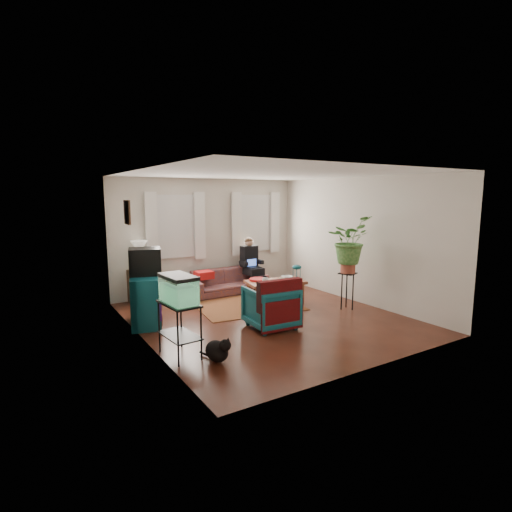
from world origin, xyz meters
TOP-DOWN VIEW (x-y plane):
  - floor at (0.00, 0.00)m, footprint 4.50×5.00m
  - ceiling at (0.00, 0.00)m, footprint 4.50×5.00m
  - wall_back at (0.00, 2.50)m, footprint 4.50×0.01m
  - wall_front at (0.00, -2.50)m, footprint 4.50×0.01m
  - wall_left at (-2.25, 0.00)m, footprint 0.01×5.00m
  - wall_right at (2.25, 0.00)m, footprint 0.01×5.00m
  - window_left at (-0.80, 2.48)m, footprint 1.08×0.04m
  - window_right at (1.25, 2.48)m, footprint 1.08×0.04m
  - curtains_left at (-0.80, 2.40)m, footprint 1.36×0.06m
  - curtains_right at (1.25, 2.40)m, footprint 1.36×0.06m
  - picture_frame at (-2.21, 0.85)m, footprint 0.04×0.32m
  - area_rug at (0.10, 0.91)m, footprint 2.19×1.84m
  - sofa at (0.21, 2.05)m, footprint 1.92×0.80m
  - seated_person at (0.90, 2.07)m, footprint 0.49×0.60m
  - side_table at (-1.65, 2.33)m, footprint 0.49×0.49m
  - table_lamp at (-1.65, 2.33)m, footprint 0.37×0.37m
  - dresser at (-1.99, 0.83)m, footprint 0.72×1.05m
  - crt_tv at (-1.95, 0.92)m, footprint 0.64×0.61m
  - aquarium_stand at (-2.00, -0.82)m, footprint 0.44×0.72m
  - aquarium at (-2.00, -0.82)m, footprint 0.40×0.65m
  - black_cat at (-1.65, -1.26)m, footprint 0.37×0.48m
  - armchair at (-0.23, -0.46)m, footprint 0.81×0.76m
  - serape_throw at (-0.25, -0.76)m, footprint 0.80×0.23m
  - coffee_table at (0.67, 0.73)m, footprint 1.27×0.84m
  - cup_a at (0.39, 0.67)m, footprint 0.15×0.15m
  - cup_b at (0.69, 0.53)m, footprint 0.12×0.12m
  - bowl at (1.01, 0.77)m, footprint 0.27×0.27m
  - snack_tray at (0.39, 0.94)m, footprint 0.42×0.42m
  - birdcage at (1.04, 0.50)m, footprint 0.22×0.22m
  - plant_stand at (1.66, -0.33)m, footprint 0.39×0.39m
  - potted_plant at (1.66, -0.33)m, footprint 1.03×0.96m

SIDE VIEW (x-z plane):
  - floor at x=0.00m, z-range -0.01..0.01m
  - area_rug at x=0.10m, z-range 0.00..0.01m
  - black_cat at x=-1.65m, z-range 0.00..0.36m
  - coffee_table at x=0.67m, z-range 0.00..0.49m
  - side_table at x=-1.65m, z-range 0.00..0.69m
  - plant_stand at x=1.66m, z-range 0.00..0.73m
  - sofa at x=0.21m, z-range 0.00..0.74m
  - aquarium_stand at x=-2.00m, z-range 0.00..0.77m
  - armchair at x=-0.23m, z-range 0.00..0.78m
  - dresser at x=-1.99m, z-range 0.00..0.86m
  - snack_tray at x=0.39m, z-range 0.49..0.53m
  - bowl at x=1.01m, z-range 0.49..0.54m
  - cup_b at x=0.69m, z-range 0.49..0.59m
  - cup_a at x=0.39m, z-range 0.49..0.59m
  - serape_throw at x=-0.25m, z-range 0.23..0.88m
  - seated_person at x=0.90m, z-range 0.00..1.13m
  - birdcage at x=1.04m, z-range 0.49..0.83m
  - aquarium at x=-2.00m, z-range 0.77..1.17m
  - table_lamp at x=-1.65m, z-range 0.67..1.29m
  - crt_tv at x=-1.95m, z-range 0.86..1.33m
  - potted_plant at x=1.66m, z-range 0.77..1.70m
  - wall_back at x=0.00m, z-range 0.00..2.60m
  - wall_front at x=0.00m, z-range 0.00..2.60m
  - wall_left at x=-2.25m, z-range 0.00..2.60m
  - wall_right at x=2.25m, z-range 0.00..2.60m
  - curtains_left at x=-0.80m, z-range 0.80..2.30m
  - curtains_right at x=1.25m, z-range 0.80..2.30m
  - window_left at x=-0.80m, z-range 0.86..2.24m
  - window_right at x=1.25m, z-range 0.86..2.24m
  - picture_frame at x=-2.21m, z-range 1.75..2.15m
  - ceiling at x=0.00m, z-range 2.60..2.60m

